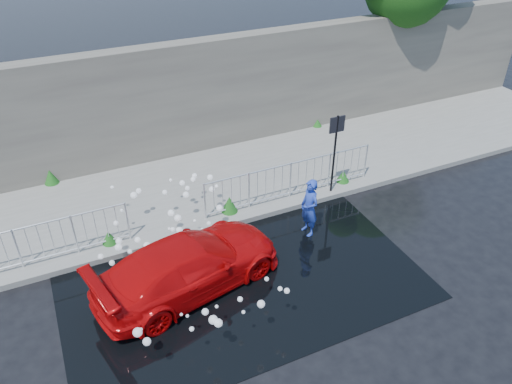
# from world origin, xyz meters

# --- Properties ---
(ground) EXTENTS (90.00, 90.00, 0.00)m
(ground) POSITION_xyz_m (0.00, 0.00, 0.00)
(ground) COLOR black
(ground) RESTS_ON ground
(pavement) EXTENTS (30.00, 4.00, 0.15)m
(pavement) POSITION_xyz_m (0.00, 5.00, 0.07)
(pavement) COLOR slate
(pavement) RESTS_ON ground
(curb) EXTENTS (30.00, 0.25, 0.16)m
(curb) POSITION_xyz_m (0.00, 3.00, 0.08)
(curb) COLOR slate
(curb) RESTS_ON ground
(retaining_wall) EXTENTS (30.00, 0.60, 3.50)m
(retaining_wall) POSITION_xyz_m (0.00, 7.20, 1.90)
(retaining_wall) COLOR #524D45
(retaining_wall) RESTS_ON pavement
(puddle) EXTENTS (8.00, 5.00, 0.01)m
(puddle) POSITION_xyz_m (0.50, 1.00, 0.01)
(puddle) COLOR black
(puddle) RESTS_ON ground
(sign_post) EXTENTS (0.45, 0.06, 2.50)m
(sign_post) POSITION_xyz_m (4.20, 3.10, 1.72)
(sign_post) COLOR black
(sign_post) RESTS_ON ground
(railing_left) EXTENTS (5.05, 0.05, 1.10)m
(railing_left) POSITION_xyz_m (-4.00, 3.35, 0.74)
(railing_left) COLOR silver
(railing_left) RESTS_ON pavement
(railing_right) EXTENTS (5.05, 0.05, 1.10)m
(railing_right) POSITION_xyz_m (3.00, 3.35, 0.74)
(railing_right) COLOR silver
(railing_right) RESTS_ON pavement
(weeds) EXTENTS (12.17, 3.93, 0.46)m
(weeds) POSITION_xyz_m (-0.20, 4.50, 0.34)
(weeds) COLOR #16551A
(weeds) RESTS_ON pavement
(water_spray) EXTENTS (3.59, 5.53, 1.02)m
(water_spray) POSITION_xyz_m (-0.69, 2.23, 0.68)
(water_spray) COLOR white
(water_spray) RESTS_ON ground
(red_car) EXTENTS (4.61, 2.71, 1.25)m
(red_car) POSITION_xyz_m (-0.62, 1.28, 0.63)
(red_car) COLOR #BF0709
(red_car) RESTS_ON ground
(person) EXTENTS (0.42, 0.60, 1.57)m
(person) POSITION_xyz_m (2.75, 1.87, 0.79)
(person) COLOR #233DB0
(person) RESTS_ON ground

